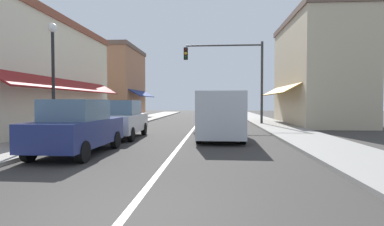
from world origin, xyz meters
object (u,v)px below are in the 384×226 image
at_px(parked_car_nearest_left, 77,127).
at_px(street_lamp_left_near, 53,63).
at_px(traffic_signal_mast_arm, 235,68).
at_px(parked_car_second_left, 121,119).
at_px(van_in_lane, 221,114).

distance_m(parked_car_nearest_left, street_lamp_left_near, 3.74).
bearing_deg(traffic_signal_mast_arm, parked_car_nearest_left, -113.72).
bearing_deg(parked_car_second_left, parked_car_nearest_left, -92.15).
bearing_deg(traffic_signal_mast_arm, parked_car_second_left, -123.44).
distance_m(parked_car_second_left, street_lamp_left_near, 3.89).
xyz_separation_m(parked_car_second_left, street_lamp_left_near, (-1.99, -2.39, 2.34)).
relative_size(parked_car_nearest_left, van_in_lane, 0.79).
bearing_deg(parked_car_second_left, traffic_signal_mast_arm, 54.99).
xyz_separation_m(van_in_lane, traffic_signal_mast_arm, (1.22, 8.95, 3.07)).
distance_m(traffic_signal_mast_arm, street_lamp_left_near, 13.78).
distance_m(parked_car_nearest_left, van_in_lane, 6.51).
height_order(parked_car_nearest_left, traffic_signal_mast_arm, traffic_signal_mast_arm).
bearing_deg(parked_car_second_left, van_in_lane, -2.36).
bearing_deg(street_lamp_left_near, parked_car_second_left, 50.30).
height_order(parked_car_nearest_left, street_lamp_left_near, street_lamp_left_near).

